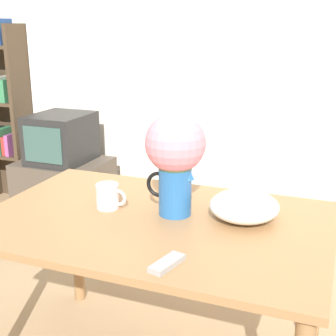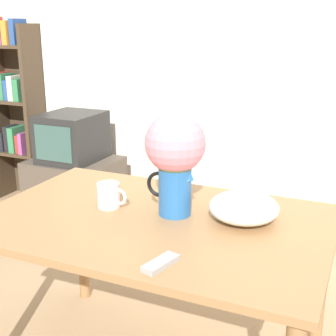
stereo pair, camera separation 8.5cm
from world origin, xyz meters
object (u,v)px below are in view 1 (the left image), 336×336
(flower_vase, at_px, (175,153))
(tv_set, at_px, (61,138))
(white_bowl, at_px, (244,206))
(coffee_mug, at_px, (108,196))

(flower_vase, xyz_separation_m, tv_set, (-1.36, 1.20, -0.32))
(flower_vase, distance_m, white_bowl, 0.35)
(flower_vase, xyz_separation_m, white_bowl, (0.28, 0.05, -0.21))
(flower_vase, bearing_deg, tv_set, 138.61)
(white_bowl, height_order, tv_set, tv_set)
(white_bowl, bearing_deg, coffee_mug, -171.21)
(white_bowl, xyz_separation_m, tv_set, (-1.65, 1.15, -0.11))
(flower_vase, distance_m, coffee_mug, 0.36)
(flower_vase, xyz_separation_m, coffee_mug, (-0.29, -0.04, -0.21))
(coffee_mug, distance_m, tv_set, 1.64)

